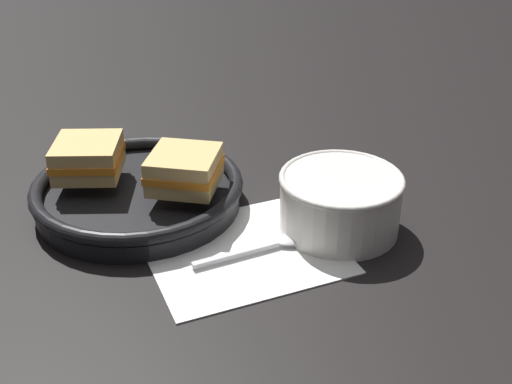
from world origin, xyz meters
TOP-DOWN VIEW (x-y plane):
  - ground_plane at (0.00, 0.00)m, footprint 4.00×4.00m
  - napkin at (-0.02, -0.06)m, footprint 0.24×0.20m
  - soup_bowl at (0.11, -0.06)m, footprint 0.15×0.15m
  - spoon at (0.02, -0.07)m, footprint 0.16×0.03m
  - skillet at (-0.11, 0.10)m, footprint 0.28×0.28m
  - sandwich_near_left at (-0.05, 0.06)m, footprint 0.12×0.12m
  - sandwich_near_right at (-0.16, 0.14)m, footprint 0.11×0.11m

SIDE VIEW (x-z plane):
  - ground_plane at x=0.00m, z-range 0.00..0.00m
  - napkin at x=-0.02m, z-range 0.00..0.00m
  - spoon at x=0.02m, z-range 0.00..0.01m
  - skillet at x=-0.11m, z-range 0.00..0.04m
  - soup_bowl at x=0.11m, z-range 0.00..0.08m
  - sandwich_near_left at x=-0.05m, z-range 0.04..0.09m
  - sandwich_near_right at x=-0.16m, z-range 0.04..0.09m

